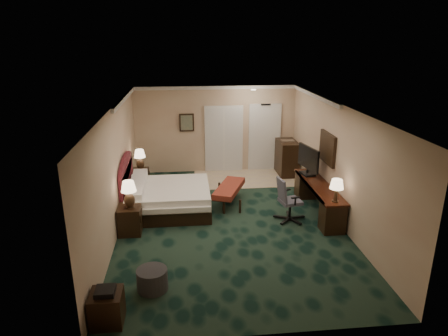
{
  "coord_description": "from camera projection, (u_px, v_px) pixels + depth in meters",
  "views": [
    {
      "loc": [
        -0.99,
        -8.42,
        4.15
      ],
      "look_at": [
        -0.07,
        0.6,
        1.13
      ],
      "focal_mm": 32.0,
      "sensor_mm": 36.0,
      "label": 1
    }
  ],
  "objects": [
    {
      "name": "wall_mirror",
      "position": [
        328.0,
        148.0,
        9.67
      ],
      "size": [
        0.05,
        0.95,
        0.75
      ],
      "primitive_type": "cube",
      "color": "white",
      "rests_on": "wall_right"
    },
    {
      "name": "wall_back",
      "position": [
        216.0,
        130.0,
        12.46
      ],
      "size": [
        5.0,
        0.0,
        2.7
      ],
      "primitive_type": "cube",
      "color": "beige",
      "rests_on": "ground"
    },
    {
      "name": "closet_doors",
      "position": [
        224.0,
        139.0,
        12.54
      ],
      "size": [
        1.2,
        0.06,
        2.1
      ],
      "primitive_type": "cube",
      "color": "silver",
      "rests_on": "ground"
    },
    {
      "name": "minibar",
      "position": [
        287.0,
        158.0,
        12.41
      ],
      "size": [
        0.56,
        1.0,
        1.06
      ],
      "primitive_type": "cube",
      "color": "black",
      "rests_on": "ground"
    },
    {
      "name": "bed",
      "position": [
        169.0,
        199.0,
        9.85
      ],
      "size": [
        1.98,
        1.84,
        0.63
      ],
      "primitive_type": "cube",
      "color": "white",
      "rests_on": "ground"
    },
    {
      "name": "entry_door",
      "position": [
        264.0,
        138.0,
        12.68
      ],
      "size": [
        1.02,
        0.06,
        2.18
      ],
      "primitive_type": "cube",
      "color": "white",
      "rests_on": "ground"
    },
    {
      "name": "tv",
      "position": [
        308.0,
        161.0,
        10.2
      ],
      "size": [
        0.28,
        0.96,
        0.75
      ],
      "primitive_type": "cube",
      "rotation": [
        0.0,
        0.0,
        0.21
      ],
      "color": "black",
      "rests_on": "desk"
    },
    {
      "name": "desk_lamp",
      "position": [
        336.0,
        190.0,
        8.57
      ],
      "size": [
        0.37,
        0.37,
        0.52
      ],
      "primitive_type": null,
      "rotation": [
        0.0,
        0.0,
        0.29
      ],
      "color": "black",
      "rests_on": "desk"
    },
    {
      "name": "tile_patch",
      "position": [
        248.0,
        178.0,
        12.17
      ],
      "size": [
        3.2,
        1.7,
        0.01
      ],
      "primitive_type": "cube",
      "color": "beige",
      "rests_on": "ground"
    },
    {
      "name": "crown_molding",
      "position": [
        230.0,
        109.0,
        8.51
      ],
      "size": [
        5.0,
        7.5,
        0.1
      ],
      "primitive_type": null,
      "color": "white",
      "rests_on": "wall_back"
    },
    {
      "name": "wall_right",
      "position": [
        338.0,
        163.0,
        9.17
      ],
      "size": [
        0.0,
        7.5,
        2.7
      ],
      "primitive_type": "cube",
      "color": "beige",
      "rests_on": "ground"
    },
    {
      "name": "ottoman",
      "position": [
        152.0,
        279.0,
        6.81
      ],
      "size": [
        0.66,
        0.66,
        0.38
      ],
      "primitive_type": "cylinder",
      "rotation": [
        0.0,
        0.0,
        0.28
      ],
      "color": "#2C2B31",
      "rests_on": "ground"
    },
    {
      "name": "wall_left",
      "position": [
        116.0,
        171.0,
        8.68
      ],
      "size": [
        0.0,
        7.5,
        2.7
      ],
      "primitive_type": "cube",
      "color": "beige",
      "rests_on": "ground"
    },
    {
      "name": "desk",
      "position": [
        318.0,
        199.0,
        9.74
      ],
      "size": [
        0.54,
        2.5,
        0.72
      ],
      "primitive_type": "cube",
      "color": "black",
      "rests_on": "ground"
    },
    {
      "name": "wall_art",
      "position": [
        187.0,
        123.0,
        12.26
      ],
      "size": [
        0.45,
        0.06,
        0.55
      ],
      "primitive_type": "cube",
      "color": "#4D6254",
      "rests_on": "wall_back"
    },
    {
      "name": "headboard",
      "position": [
        127.0,
        182.0,
        9.84
      ],
      "size": [
        0.12,
        2.0,
        1.4
      ],
      "primitive_type": null,
      "color": "#4F171D",
      "rests_on": "ground"
    },
    {
      "name": "nightstand_far",
      "position": [
        141.0,
        179.0,
        11.32
      ],
      "size": [
        0.44,
        0.51,
        0.56
      ],
      "primitive_type": "cube",
      "color": "black",
      "rests_on": "ground"
    },
    {
      "name": "wall_front",
      "position": [
        262.0,
        254.0,
        5.39
      ],
      "size": [
        5.0,
        0.0,
        2.7
      ],
      "primitive_type": "cube",
      "color": "beige",
      "rests_on": "ground"
    },
    {
      "name": "bed_bench",
      "position": [
        229.0,
        194.0,
        10.3
      ],
      "size": [
        1.0,
        1.52,
        0.49
      ],
      "primitive_type": "cube",
      "rotation": [
        0.0,
        0.0,
        -0.39
      ],
      "color": "maroon",
      "rests_on": "ground"
    },
    {
      "name": "floor",
      "position": [
        229.0,
        222.0,
        9.35
      ],
      "size": [
        5.0,
        7.5,
        0.0
      ],
      "primitive_type": "cube",
      "color": "black",
      "rests_on": "ground"
    },
    {
      "name": "nightstand_near",
      "position": [
        130.0,
        220.0,
        8.75
      ],
      "size": [
        0.49,
        0.56,
        0.61
      ],
      "primitive_type": "cube",
      "color": "black",
      "rests_on": "ground"
    },
    {
      "name": "lamp_near",
      "position": [
        129.0,
        195.0,
        8.5
      ],
      "size": [
        0.39,
        0.39,
        0.61
      ],
      "primitive_type": null,
      "rotation": [
        0.0,
        0.0,
        0.24
      ],
      "color": "black",
      "rests_on": "nightstand_near"
    },
    {
      "name": "side_table",
      "position": [
        107.0,
        308.0,
        5.99
      ],
      "size": [
        0.48,
        0.48,
        0.51
      ],
      "primitive_type": "cube",
      "color": "black",
      "rests_on": "ground"
    },
    {
      "name": "lamp_far",
      "position": [
        140.0,
        160.0,
        11.13
      ],
      "size": [
        0.35,
        0.35,
        0.59
      ],
      "primitive_type": null,
      "rotation": [
        0.0,
        0.0,
        -0.12
      ],
      "color": "black",
      "rests_on": "nightstand_far"
    },
    {
      "name": "desk_chair",
      "position": [
        290.0,
        199.0,
        9.26
      ],
      "size": [
        0.71,
        0.68,
        1.06
      ],
      "primitive_type": null,
      "rotation": [
        0.0,
        0.0,
        0.18
      ],
      "color": "#484854",
      "rests_on": "ground"
    },
    {
      "name": "ceiling",
      "position": [
        230.0,
        107.0,
        8.5
      ],
      "size": [
        5.0,
        7.5,
        0.0
      ],
      "primitive_type": "cube",
      "color": "white",
      "rests_on": "wall_back"
    }
  ]
}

